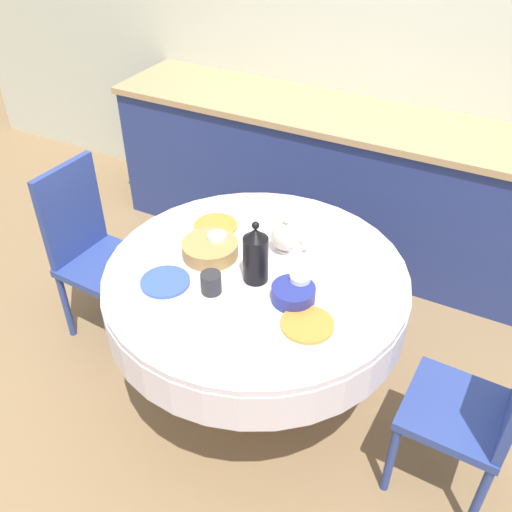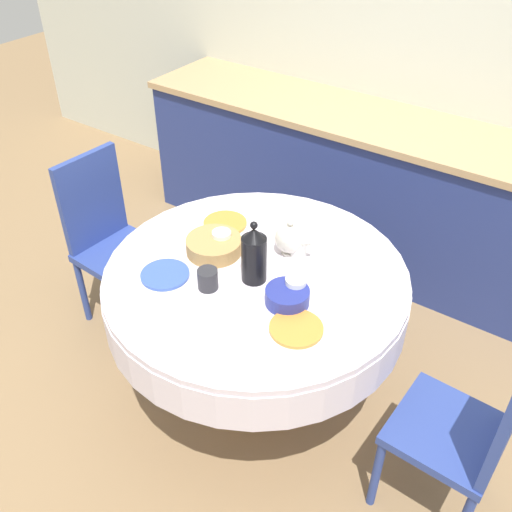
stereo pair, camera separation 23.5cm
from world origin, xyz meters
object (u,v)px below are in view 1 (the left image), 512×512
object	(u,v)px
chair_right	(92,247)
coffee_carafe	(256,255)
teapot	(286,236)
chair_left	(484,404)

from	to	relation	value
chair_right	coffee_carafe	xyz separation A→B (m)	(1.02, -0.10, 0.37)
coffee_carafe	teapot	size ratio (longest dim) A/B	1.58
chair_right	coffee_carafe	size ratio (longest dim) A/B	3.43
chair_right	coffee_carafe	distance (m)	1.09
chair_left	chair_right	xyz separation A→B (m)	(-1.99, 0.10, 0.00)
coffee_carafe	chair_right	bearing A→B (deg)	174.16
chair_left	coffee_carafe	bearing A→B (deg)	92.68
chair_right	teapot	xyz separation A→B (m)	(1.04, 0.13, 0.32)
chair_right	coffee_carafe	world-z (taller)	coffee_carafe
chair_left	chair_right	distance (m)	2.00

